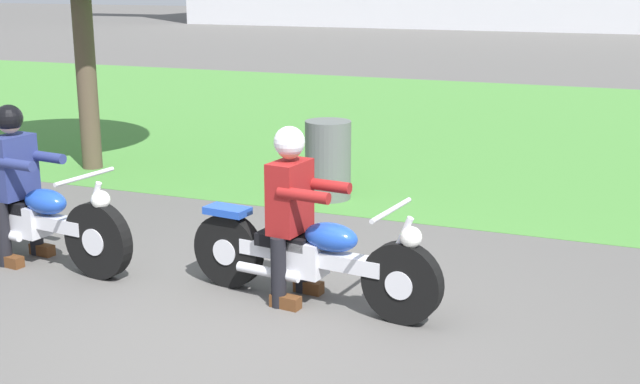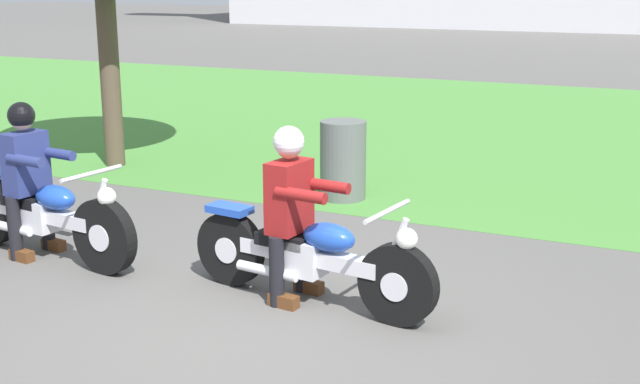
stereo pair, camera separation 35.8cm
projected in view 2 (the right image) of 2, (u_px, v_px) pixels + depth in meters
ground at (240, 332)px, 5.91m from camera, size 120.00×120.00×0.00m
grass_verge at (515, 128)px, 13.87m from camera, size 60.00×12.00×0.01m
motorcycle_lead at (310, 257)px, 6.35m from camera, size 2.16×0.66×0.87m
rider_lead at (291, 200)px, 6.33m from camera, size 0.59×0.50×1.39m
motorcycle_follow at (44, 215)px, 7.39m from camera, size 2.19×0.66×0.89m
rider_follow at (27, 167)px, 7.37m from camera, size 0.59×0.50×1.41m
trash_can at (343, 160)px, 9.37m from camera, size 0.53×0.53×0.90m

